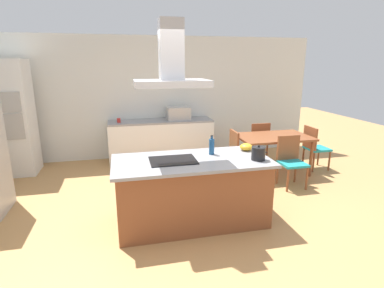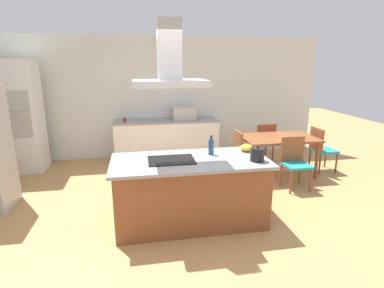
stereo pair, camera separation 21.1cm
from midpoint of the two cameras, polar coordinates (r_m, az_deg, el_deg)
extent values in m
plane|color=tan|center=(5.71, -1.87, -6.93)|extent=(16.00, 16.00, 0.00)
cube|color=silver|center=(7.08, -4.06, 8.64)|extent=(7.20, 0.10, 2.70)
cube|color=brown|center=(4.18, 1.13, -9.05)|extent=(1.97, 0.87, 0.86)
cube|color=gray|center=(4.02, 1.17, -3.19)|extent=(2.07, 0.97, 0.04)
cube|color=black|center=(3.97, -2.38, -3.03)|extent=(0.60, 0.44, 0.01)
cylinder|color=black|center=(4.04, 13.59, -1.91)|extent=(0.18, 0.18, 0.18)
sphere|color=black|center=(4.02, 13.68, -0.55)|extent=(0.03, 0.03, 0.03)
cone|color=black|center=(4.09, 15.02, -1.70)|extent=(0.06, 0.03, 0.04)
cylinder|color=navy|center=(4.21, 5.02, -0.57)|extent=(0.07, 0.07, 0.21)
cylinder|color=navy|center=(4.18, 5.06, 1.13)|extent=(0.03, 0.03, 0.04)
cylinder|color=black|center=(4.17, 5.07, 1.49)|extent=(0.04, 0.04, 0.01)
ellipsoid|color=gold|center=(4.46, 11.53, -0.69)|extent=(0.19, 0.19, 0.10)
cube|color=white|center=(6.88, -3.87, 0.65)|extent=(2.28, 0.62, 0.86)
cube|color=gray|center=(6.78, -3.94, 4.33)|extent=(2.28, 0.62, 0.04)
cube|color=#B2AFAA|center=(6.80, -0.62, 5.78)|extent=(0.50, 0.38, 0.28)
cylinder|color=red|center=(6.67, -11.61, 4.46)|extent=(0.08, 0.08, 0.09)
cube|color=white|center=(6.82, -28.49, 4.49)|extent=(0.70, 0.64, 2.20)
cube|color=#B2AFAA|center=(6.46, -29.76, 6.99)|extent=(0.56, 0.02, 0.36)
cube|color=#B2AFAA|center=(6.53, -29.25, 3.09)|extent=(0.56, 0.02, 0.48)
cube|color=brown|center=(6.11, 16.81, 1.09)|extent=(1.40, 0.90, 0.04)
cylinder|color=brown|center=(5.64, 12.56, -3.75)|extent=(0.06, 0.06, 0.71)
cylinder|color=brown|center=(6.21, 23.19, -2.88)|extent=(0.06, 0.06, 0.71)
cylinder|color=brown|center=(6.29, 9.99, -1.64)|extent=(0.06, 0.06, 0.71)
cylinder|color=brown|center=(6.81, 19.84, -1.03)|extent=(0.06, 0.06, 0.71)
cube|color=teal|center=(5.56, 20.02, -3.76)|extent=(0.42, 0.42, 0.04)
cube|color=brown|center=(5.65, 19.29, -0.86)|extent=(0.42, 0.04, 0.44)
cylinder|color=brown|center=(5.58, 22.34, -6.38)|extent=(0.04, 0.04, 0.41)
cylinder|color=brown|center=(5.40, 19.09, -6.77)|extent=(0.04, 0.04, 0.41)
cylinder|color=brown|center=(5.87, 20.48, -5.16)|extent=(0.04, 0.04, 0.41)
cylinder|color=brown|center=(5.70, 17.35, -5.49)|extent=(0.04, 0.04, 0.41)
cube|color=teal|center=(6.69, 24.28, -1.09)|extent=(0.42, 0.42, 0.04)
cube|color=brown|center=(6.53, 23.13, 0.84)|extent=(0.04, 0.42, 0.44)
cylinder|color=brown|center=(6.99, 24.49, -2.38)|extent=(0.04, 0.04, 0.41)
cylinder|color=brown|center=(6.72, 26.19, -3.26)|extent=(0.04, 0.04, 0.41)
cylinder|color=brown|center=(6.80, 21.98, -2.58)|extent=(0.04, 0.04, 0.41)
cylinder|color=brown|center=(6.51, 23.63, -3.51)|extent=(0.04, 0.04, 0.41)
cube|color=teal|center=(6.84, 13.82, 0.16)|extent=(0.42, 0.42, 0.04)
cube|color=brown|center=(6.61, 14.61, 1.75)|extent=(0.42, 0.04, 0.44)
cylinder|color=brown|center=(6.99, 11.77, -1.32)|extent=(0.04, 0.04, 0.41)
cylinder|color=brown|center=(7.13, 14.46, -1.16)|extent=(0.04, 0.04, 0.41)
cylinder|color=brown|center=(6.67, 12.91, -2.17)|extent=(0.04, 0.04, 0.41)
cylinder|color=brown|center=(6.82, 15.70, -1.99)|extent=(0.04, 0.04, 0.41)
cube|color=teal|center=(5.81, 7.75, -2.16)|extent=(0.42, 0.42, 0.04)
cube|color=brown|center=(5.81, 9.61, 0.21)|extent=(0.04, 0.42, 0.44)
cylinder|color=brown|center=(5.67, 6.48, -4.97)|extent=(0.04, 0.04, 0.41)
cylinder|color=brown|center=(6.00, 5.50, -3.81)|extent=(0.04, 0.04, 0.41)
cylinder|color=brown|center=(5.78, 9.92, -4.71)|extent=(0.04, 0.04, 0.41)
cylinder|color=brown|center=(6.10, 8.77, -3.59)|extent=(0.04, 0.04, 0.41)
cube|color=#ADADB2|center=(3.78, -2.55, 11.29)|extent=(0.90, 0.55, 0.08)
cube|color=#ADADB2|center=(3.78, -2.62, 17.20)|extent=(0.28, 0.24, 0.70)
camera|label=1|loc=(0.11, -88.62, 0.37)|focal=28.52mm
camera|label=2|loc=(0.11, 91.38, -0.37)|focal=28.52mm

